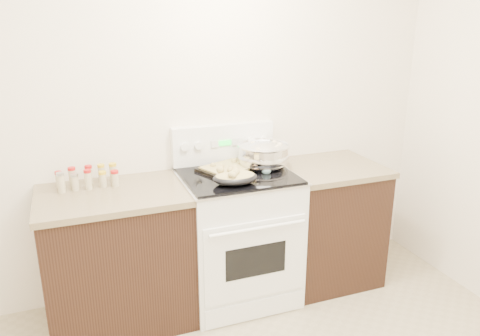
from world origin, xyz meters
name	(u,v)px	position (x,y,z in m)	size (l,w,h in m)	color
room_shell	(287,98)	(0.00, 0.00, 1.70)	(4.10, 3.60, 2.75)	white
counter_left	(118,257)	(-0.48, 1.43, 0.46)	(0.93, 0.67, 0.92)	black
counter_right	(326,222)	(1.08, 1.43, 0.46)	(0.73, 0.67, 0.92)	black
kitchen_range	(237,234)	(0.35, 1.42, 0.49)	(0.78, 0.73, 1.22)	white
mixing_bowl	(263,156)	(0.58, 1.50, 1.03)	(0.44, 0.44, 0.22)	silver
roasting_pan	(235,177)	(0.26, 1.23, 0.99)	(0.31, 0.23, 0.11)	black
baking_sheet	(233,167)	(0.35, 1.52, 0.96)	(0.52, 0.45, 0.06)	black
wooden_spoon	(243,175)	(0.36, 1.35, 0.95)	(0.06, 0.26, 0.04)	#A77C4C
blue_ladle	(266,168)	(0.54, 1.38, 0.97)	(0.13, 0.25, 0.09)	#92CBDA
spice_jars	(88,178)	(-0.61, 1.58, 0.98)	(0.38, 0.15, 0.13)	#BFB28C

